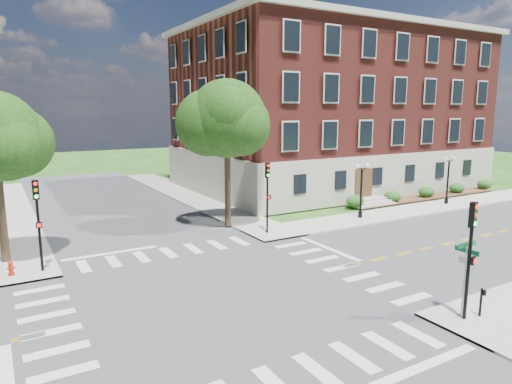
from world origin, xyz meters
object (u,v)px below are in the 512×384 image
traffic_signal_se (471,246)px  twin_lamp_east (448,177)px  push_button_post (481,301)px  traffic_signal_ne (267,188)px  twin_lamp_west (361,187)px  traffic_signal_nw (38,214)px  fire_hydrant (11,269)px  street_sign_pole (466,264)px

traffic_signal_se → twin_lamp_east: traffic_signal_se is taller
traffic_signal_se → push_button_post: (0.75, -0.18, -2.39)m
traffic_signal_se → traffic_signal_ne: 15.10m
traffic_signal_ne → push_button_post: traffic_signal_ne is taller
push_button_post → twin_lamp_west: bearing=63.2°
traffic_signal_nw → push_button_post: 21.12m
traffic_signal_ne → push_button_post: size_ratio=4.00×
traffic_signal_se → fire_hydrant: 21.58m
twin_lamp_east → push_button_post: bearing=-139.5°
traffic_signal_nw → twin_lamp_east: traffic_signal_nw is taller
twin_lamp_east → push_button_post: twin_lamp_east is taller
fire_hydrant → street_sign_pole: bearing=-42.4°
street_sign_pole → fire_hydrant: street_sign_pole is taller
twin_lamp_east → push_button_post: (-18.17, -15.55, -1.73)m
traffic_signal_se → street_sign_pole: (0.21, 0.28, -0.88)m
traffic_signal_se → twin_lamp_east: bearing=39.1°
traffic_signal_ne → traffic_signal_se: bearing=-89.9°
traffic_signal_se → traffic_signal_nw: 20.33m
push_button_post → fire_hydrant: push_button_post is taller
twin_lamp_east → fire_hydrant: (-34.48, -0.66, -2.06)m
twin_lamp_east → street_sign_pole: twin_lamp_east is taller
traffic_signal_ne → push_button_post: 15.49m
traffic_signal_nw → twin_lamp_west: (22.65, 0.59, -0.66)m
traffic_signal_se → push_button_post: traffic_signal_se is taller
traffic_signal_ne → traffic_signal_nw: size_ratio=1.00×
traffic_signal_ne → fire_hydrant: (-15.52, -0.40, -2.72)m
traffic_signal_se → traffic_signal_nw: (-14.11, 14.63, 0.00)m
traffic_signal_se → traffic_signal_ne: same height
traffic_signal_se → twin_lamp_west: traffic_signal_se is taller
twin_lamp_east → street_sign_pole: bearing=-141.1°
traffic_signal_nw → traffic_signal_ne: bearing=1.9°
twin_lamp_east → fire_hydrant: size_ratio=5.64×
twin_lamp_west → twin_lamp_east: same height
traffic_signal_ne → street_sign_pole: (0.25, -14.82, -0.88)m
traffic_signal_nw → street_sign_pole: 20.29m
twin_lamp_east → traffic_signal_nw: bearing=-178.7°
twin_lamp_west → push_button_post: (-7.78, -15.40, -1.73)m
traffic_signal_se → traffic_signal_nw: same height
traffic_signal_ne → twin_lamp_west: (8.57, 0.12, -0.66)m
traffic_signal_ne → twin_lamp_east: bearing=0.8°
traffic_signal_ne → traffic_signal_nw: (-14.08, -0.47, 0.00)m
fire_hydrant → traffic_signal_ne: bearing=1.5°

